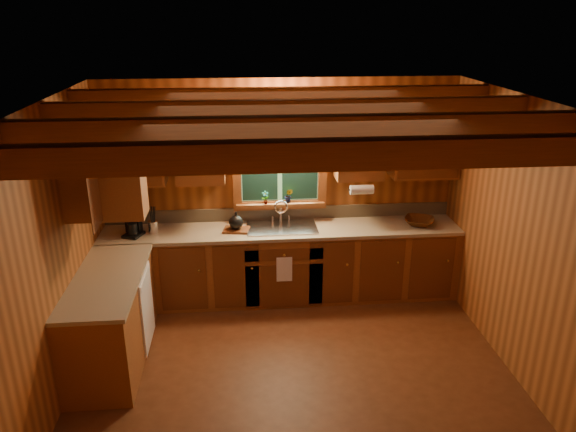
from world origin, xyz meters
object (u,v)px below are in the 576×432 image
(cutting_board, at_px, (236,230))
(wicker_basket, at_px, (419,221))
(sink, at_px, (282,231))
(coffee_maker, at_px, (133,222))

(cutting_board, height_order, wicker_basket, wicker_basket)
(sink, bearing_deg, cutting_board, -174.97)
(coffee_maker, height_order, wicker_basket, coffee_maker)
(sink, height_order, cutting_board, sink)
(sink, distance_m, cutting_board, 0.54)
(coffee_maker, xyz_separation_m, wicker_basket, (3.35, 0.01, -0.11))
(wicker_basket, bearing_deg, sink, 178.23)
(sink, relative_size, wicker_basket, 2.35)
(coffee_maker, height_order, cutting_board, coffee_maker)
(wicker_basket, bearing_deg, coffee_maker, -179.79)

